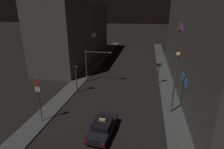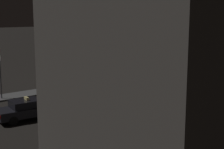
% 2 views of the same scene
% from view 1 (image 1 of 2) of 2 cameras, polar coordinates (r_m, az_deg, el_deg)
% --- Properties ---
extents(sidewalk_left, '(2.19, 60.49, 0.14)m').
position_cam_1_polar(sidewalk_left, '(34.69, -6.97, 1.55)').
color(sidewalk_left, '#4C4C4C').
rests_on(sidewalk_left, ground_plane).
extents(sidewalk_right, '(2.19, 60.49, 0.14)m').
position_cam_1_polar(sidewalk_right, '(33.24, 16.17, 0.07)').
color(sidewalk_right, '#4C4C4C').
rests_on(sidewalk_right, ground_plane).
extents(building_facade_left, '(7.61, 26.09, 12.40)m').
position_cam_1_polar(building_facade_left, '(41.18, -11.05, 12.96)').
color(building_facade_left, '#514C47').
rests_on(building_facade_left, ground_plane).
extents(building_facade_right, '(8.64, 33.05, 18.70)m').
position_cam_1_polar(building_facade_right, '(28.31, 29.93, 14.26)').
color(building_facade_right, '#514C47').
rests_on(building_facade_right, ground_plane).
extents(taxi, '(2.15, 4.58, 1.62)m').
position_cam_1_polar(taxi, '(17.22, -2.97, -16.14)').
color(taxi, black).
rests_on(taxi, ground_plane).
extents(traffic_light_overhead, '(4.10, 0.42, 5.11)m').
position_cam_1_polar(traffic_light_overhead, '(27.55, -5.14, 4.71)').
color(traffic_light_overhead, '#47474C').
rests_on(traffic_light_overhead, ground_plane).
extents(traffic_light_left_kerb, '(0.80, 0.42, 4.00)m').
position_cam_1_polar(traffic_light_left_kerb, '(24.48, -11.34, 0.34)').
color(traffic_light_left_kerb, '#47474C').
rests_on(traffic_light_left_kerb, ground_plane).
extents(traffic_light_right_kerb, '(0.80, 0.42, 3.39)m').
position_cam_1_polar(traffic_light_right_kerb, '(27.87, 14.58, 1.63)').
color(traffic_light_right_kerb, '#47474C').
rests_on(traffic_light_right_kerb, ground_plane).
extents(sign_pole_left, '(0.57, 0.10, 4.46)m').
position_cam_1_polar(sign_pole_left, '(19.07, -22.07, -6.74)').
color(sign_pole_left, '#47474C').
rests_on(sign_pole_left, sidewalk_left).
extents(street_lamp_near_block, '(0.49, 0.49, 6.76)m').
position_cam_1_polar(street_lamp_near_block, '(19.71, 19.51, 0.48)').
color(street_lamp_near_block, '#47474C').
rests_on(street_lamp_near_block, sidewalk_right).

